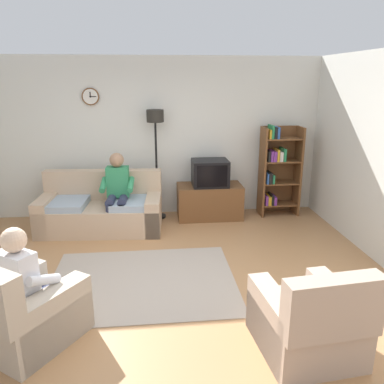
% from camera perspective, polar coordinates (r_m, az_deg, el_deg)
% --- Properties ---
extents(ground_plane, '(12.00, 12.00, 0.00)m').
position_cam_1_polar(ground_plane, '(4.61, -3.99, -13.86)').
color(ground_plane, '#B27F51').
extents(back_wall_assembly, '(6.20, 0.17, 2.70)m').
position_cam_1_polar(back_wall_assembly, '(6.71, -5.11, 8.10)').
color(back_wall_assembly, silver).
rests_on(back_wall_assembly, ground_plane).
extents(couch, '(1.96, 1.01, 0.90)m').
position_cam_1_polar(couch, '(6.27, -13.39, -2.68)').
color(couch, tan).
rests_on(couch, ground_plane).
extents(tv_stand, '(1.10, 0.56, 0.58)m').
position_cam_1_polar(tv_stand, '(6.62, 2.62, -1.39)').
color(tv_stand, brown).
rests_on(tv_stand, ground_plane).
extents(tv, '(0.60, 0.49, 0.44)m').
position_cam_1_polar(tv, '(6.46, 2.71, 2.87)').
color(tv, black).
rests_on(tv, tv_stand).
extents(bookshelf, '(0.68, 0.36, 1.59)m').
position_cam_1_polar(bookshelf, '(6.83, 12.57, 3.39)').
color(bookshelf, brown).
rests_on(bookshelf, ground_plane).
extents(floor_lamp, '(0.28, 0.28, 1.85)m').
position_cam_1_polar(floor_lamp, '(6.39, -5.45, 8.56)').
color(floor_lamp, black).
rests_on(floor_lamp, ground_plane).
extents(armchair_near_window, '(1.16, 1.18, 0.90)m').
position_cam_1_polar(armchair_near_window, '(3.95, -23.81, -16.21)').
color(armchair_near_window, '#BCAD99').
rests_on(armchair_near_window, ground_plane).
extents(armchair_near_bookshelf, '(0.88, 0.96, 0.90)m').
position_cam_1_polar(armchair_near_bookshelf, '(3.67, 16.95, -18.14)').
color(armchair_near_bookshelf, tan).
rests_on(armchair_near_bookshelf, ground_plane).
extents(area_rug, '(2.20, 1.70, 0.01)m').
position_cam_1_polar(area_rug, '(4.73, -7.33, -13.07)').
color(area_rug, '#AD9E8E').
rests_on(area_rug, ground_plane).
extents(person_on_couch, '(0.53, 0.56, 1.24)m').
position_cam_1_polar(person_on_couch, '(6.02, -11.09, 0.51)').
color(person_on_couch, '#338C59').
rests_on(person_on_couch, ground_plane).
extents(person_in_left_armchair, '(0.62, 0.64, 1.12)m').
position_cam_1_polar(person_in_left_armchair, '(3.84, -23.30, -11.69)').
color(person_in_left_armchair, silver).
rests_on(person_in_left_armchair, ground_plane).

